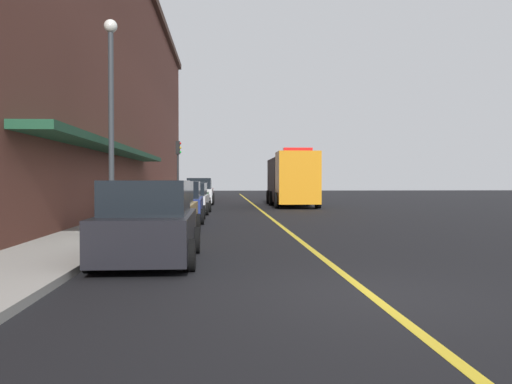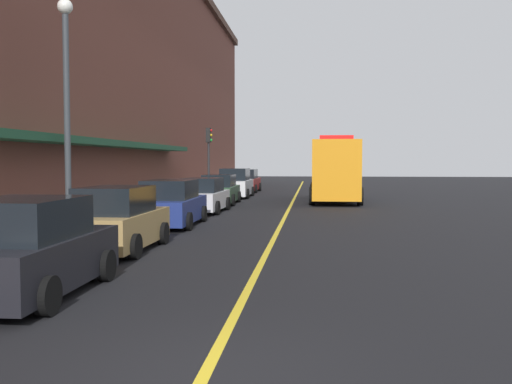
# 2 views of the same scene
# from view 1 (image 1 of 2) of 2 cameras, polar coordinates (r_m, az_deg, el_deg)

# --- Properties ---
(ground_plane) EXTENTS (112.00, 112.00, 0.00)m
(ground_plane) POSITION_cam_1_polar(r_m,az_deg,el_deg) (33.25, 0.27, -1.77)
(ground_plane) COLOR black
(sidewalk_left) EXTENTS (2.40, 70.00, 0.15)m
(sidewalk_left) POSITION_cam_1_polar(r_m,az_deg,el_deg) (33.40, -10.41, -1.65)
(sidewalk_left) COLOR #9E9B93
(sidewalk_left) RESTS_ON ground
(lane_center_stripe) EXTENTS (0.16, 70.00, 0.01)m
(lane_center_stripe) POSITION_cam_1_polar(r_m,az_deg,el_deg) (33.25, 0.27, -1.76)
(lane_center_stripe) COLOR gold
(lane_center_stripe) RESTS_ON ground
(brick_building_left) EXTENTS (13.09, 64.00, 15.49)m
(brick_building_left) POSITION_cam_1_polar(r_m,az_deg,el_deg) (34.50, -22.79, 11.16)
(brick_building_left) COLOR brown
(brick_building_left) RESTS_ON ground
(parked_car_0) EXTENTS (2.14, 4.19, 1.77)m
(parked_car_0) POSITION_cam_1_polar(r_m,az_deg,el_deg) (11.75, -11.43, -3.39)
(parked_car_0) COLOR black
(parked_car_0) RESTS_ON ground
(parked_car_1) EXTENTS (2.00, 4.15, 1.74)m
(parked_car_1) POSITION_cam_1_polar(r_m,az_deg,el_deg) (16.84, -9.55, -2.02)
(parked_car_1) COLOR #A5844C
(parked_car_1) RESTS_ON ground
(parked_car_2) EXTENTS (2.10, 4.63, 1.72)m
(parked_car_2) POSITION_cam_1_polar(r_m,az_deg,el_deg) (22.74, -8.10, -1.17)
(parked_car_2) COLOR navy
(parked_car_2) RESTS_ON ground
(parked_car_3) EXTENTS (2.05, 4.21, 1.62)m
(parked_car_3) POSITION_cam_1_polar(r_m,az_deg,el_deg) (28.26, -6.93, -0.77)
(parked_car_3) COLOR silver
(parked_car_3) RESTS_ON ground
(parked_car_4) EXTENTS (2.06, 4.57, 1.65)m
(parked_car_4) POSITION_cam_1_polar(r_m,az_deg,el_deg) (33.36, -6.61, -0.44)
(parked_car_4) COLOR #2D5133
(parked_car_4) RESTS_ON ground
(parked_car_5) EXTENTS (2.11, 4.90, 1.91)m
(parked_car_5) POSITION_cam_1_polar(r_m,az_deg,el_deg) (39.20, -6.04, -0.01)
(parked_car_5) COLOR silver
(parked_car_5) RESTS_ON ground
(parked_car_6) EXTENTS (2.09, 4.73, 1.76)m
(parked_car_6) POSITION_cam_1_polar(r_m,az_deg,el_deg) (45.55, -5.81, 0.09)
(parked_car_6) COLOR maroon
(parked_car_6) RESTS_ON ground
(utility_truck) EXTENTS (2.98, 9.44, 3.78)m
(utility_truck) POSITION_cam_1_polar(r_m,az_deg,el_deg) (36.67, 3.78, 1.33)
(utility_truck) COLOR orange
(utility_truck) RESTS_ON ground
(parking_meter_0) EXTENTS (0.14, 0.18, 1.33)m
(parking_meter_0) POSITION_cam_1_polar(r_m,az_deg,el_deg) (23.32, -11.23, -0.50)
(parking_meter_0) COLOR #4C4C51
(parking_meter_0) RESTS_ON sidewalk_left
(parking_meter_1) EXTENTS (0.14, 0.18, 1.33)m
(parking_meter_1) POSITION_cam_1_polar(r_m,az_deg,el_deg) (25.61, -10.55, -0.33)
(parking_meter_1) COLOR #4C4C51
(parking_meter_1) RESTS_ON sidewalk_left
(street_lamp_left) EXTENTS (0.44, 0.44, 6.94)m
(street_lamp_left) POSITION_cam_1_polar(r_m,az_deg,el_deg) (18.58, -15.22, 9.36)
(street_lamp_left) COLOR #33383D
(street_lamp_left) RESTS_ON sidewalk_left
(traffic_light_near) EXTENTS (0.38, 0.36, 4.30)m
(traffic_light_near) POSITION_cam_1_polar(r_m,az_deg,el_deg) (37.20, -8.32, 3.40)
(traffic_light_near) COLOR #232326
(traffic_light_near) RESTS_ON sidewalk_left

